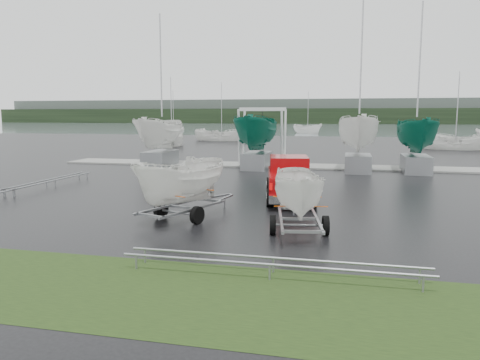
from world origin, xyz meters
The scene contains 22 objects.
ground_plane centered at (0.00, 0.00, 0.00)m, with size 120.00×120.00×0.00m, color black.
lake centered at (0.00, 100.00, -0.01)m, with size 300.00×300.00×0.00m, color slate.
grass_verge centered at (0.00, -11.00, 0.00)m, with size 40.00×40.00×0.00m, color black.
dock centered at (0.00, 13.00, 0.05)m, with size 30.00×3.00×0.12m, color gray.
treeline centered at (0.00, 170.00, 3.00)m, with size 300.00×8.00×6.00m, color black.
far_hill centered at (0.00, 178.00, 5.00)m, with size 300.00×6.00×10.00m, color #4C5651.
pickup_truck centered at (3.14, 0.58, 0.93)m, with size 2.70×5.58×1.78m.
trailer_hitched centered at (4.19, -5.48, 2.41)m, with size 1.87×3.75×4.42m.
trailer_parked centered at (0.06, -4.57, 2.67)m, with size 2.30×3.79×4.91m.
boat_hoist centered at (-0.35, 13.00, 2.67)m, with size 3.30×2.18×4.12m.
keelboat_0 centered at (-7.26, 11.00, 3.68)m, with size 2.32×3.20×10.49m.
keelboat_1 centered at (-0.38, 11.20, 3.96)m, with size 2.50×3.20×7.73m.
keelboat_2 centered at (6.22, 11.00, 3.99)m, with size 2.51×3.20×10.68m.
keelboat_3 centered at (9.74, 11.30, 3.68)m, with size 2.32×3.20×10.49m.
mast_rack_0 centered at (-9.00, 1.00, 0.35)m, with size 0.56×6.50×0.06m.
mast_rack_2 centered at (4.00, -9.50, 0.35)m, with size 7.00×0.56×0.06m.
moored_boat_0 centered at (-14.80, 32.53, 0.00)m, with size 3.47×3.50×11.44m.
moored_boat_1 centered at (-11.61, 43.20, 0.00)m, with size 3.15×3.07×11.89m.
moored_boat_2 centered at (17.89, 39.94, 0.01)m, with size 3.20×3.18×11.00m.
moored_boat_4 centered at (-26.03, 62.21, 0.00)m, with size 3.54×3.54×11.29m.
moored_boat_5 centered at (-2.24, 72.16, 0.00)m, with size 4.25×4.25×11.94m.
moored_boat_6 centered at (16.42, 32.92, 0.00)m, with size 3.00×2.94×11.47m.
Camera 1 is at (5.61, -19.59, 3.63)m, focal length 35.00 mm.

